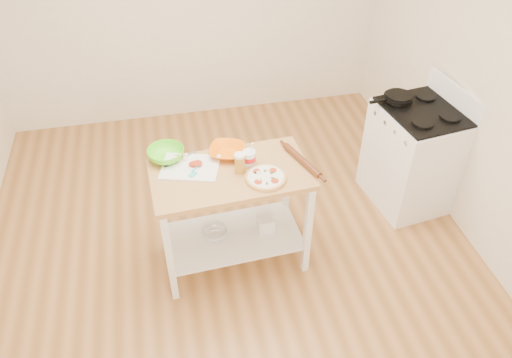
{
  "coord_description": "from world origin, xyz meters",
  "views": [
    {
      "loc": [
        -0.38,
        -2.73,
        3.11
      ],
      "look_at": [
        0.19,
        -0.1,
        0.86
      ],
      "focal_mm": 35.0,
      "sensor_mm": 36.0,
      "label": 1
    }
  ],
  "objects_px": {
    "knife": "(176,161)",
    "orange_bowl": "(227,151)",
    "yogurt_tub": "(249,158)",
    "cutting_board": "(190,166)",
    "skillet": "(398,97)",
    "shelf_glass_bowl": "(215,233)",
    "pizza": "(266,177)",
    "rolling_pin": "(302,161)",
    "gas_stove": "(413,156)",
    "green_bowl": "(166,154)",
    "shelf_bin": "(265,224)",
    "prep_island": "(232,199)",
    "spatula": "(195,171)",
    "beer_pint": "(240,163)"
  },
  "relations": [
    {
      "from": "pizza",
      "to": "knife",
      "type": "xyz_separation_m",
      "value": [
        -0.59,
        0.32,
        0.0
      ]
    },
    {
      "from": "yogurt_tub",
      "to": "skillet",
      "type": "bearing_deg",
      "value": 20.98
    },
    {
      "from": "shelf_glass_bowl",
      "to": "pizza",
      "type": "bearing_deg",
      "value": -23.2
    },
    {
      "from": "gas_stove",
      "to": "green_bowl",
      "type": "relative_size",
      "value": 4.19
    },
    {
      "from": "pizza",
      "to": "rolling_pin",
      "type": "xyz_separation_m",
      "value": [
        0.3,
        0.12,
        0.01
      ]
    },
    {
      "from": "gas_stove",
      "to": "skillet",
      "type": "relative_size",
      "value": 2.83
    },
    {
      "from": "shelf_bin",
      "to": "shelf_glass_bowl",
      "type": "bearing_deg",
      "value": 177.79
    },
    {
      "from": "gas_stove",
      "to": "shelf_bin",
      "type": "height_order",
      "value": "gas_stove"
    },
    {
      "from": "pizza",
      "to": "rolling_pin",
      "type": "bearing_deg",
      "value": 21.84
    },
    {
      "from": "skillet",
      "to": "shelf_glass_bowl",
      "type": "distance_m",
      "value": 1.87
    },
    {
      "from": "pizza",
      "to": "green_bowl",
      "type": "relative_size",
      "value": 1.07
    },
    {
      "from": "skillet",
      "to": "pizza",
      "type": "distance_m",
      "value": 1.48
    },
    {
      "from": "skillet",
      "to": "cutting_board",
      "type": "bearing_deg",
      "value": -171.67
    },
    {
      "from": "gas_stove",
      "to": "shelf_glass_bowl",
      "type": "xyz_separation_m",
      "value": [
        -1.81,
        -0.38,
        -0.18
      ]
    },
    {
      "from": "orange_bowl",
      "to": "green_bowl",
      "type": "height_order",
      "value": "green_bowl"
    },
    {
      "from": "skillet",
      "to": "yogurt_tub",
      "type": "distance_m",
      "value": 1.47
    },
    {
      "from": "cutting_board",
      "to": "yogurt_tub",
      "type": "xyz_separation_m",
      "value": [
        0.42,
        -0.06,
        0.05
      ]
    },
    {
      "from": "skillet",
      "to": "rolling_pin",
      "type": "xyz_separation_m",
      "value": [
        -1.0,
        -0.59,
        -0.05
      ]
    },
    {
      "from": "spatula",
      "to": "yogurt_tub",
      "type": "relative_size",
      "value": 0.7
    },
    {
      "from": "rolling_pin",
      "to": "skillet",
      "type": "bearing_deg",
      "value": 30.77
    },
    {
      "from": "spatula",
      "to": "green_bowl",
      "type": "height_order",
      "value": "green_bowl"
    },
    {
      "from": "rolling_pin",
      "to": "shelf_glass_bowl",
      "type": "distance_m",
      "value": 0.91
    },
    {
      "from": "pizza",
      "to": "knife",
      "type": "distance_m",
      "value": 0.67
    },
    {
      "from": "gas_stove",
      "to": "beer_pint",
      "type": "bearing_deg",
      "value": -173.37
    },
    {
      "from": "cutting_board",
      "to": "knife",
      "type": "distance_m",
      "value": 0.12
    },
    {
      "from": "pizza",
      "to": "beer_pint",
      "type": "bearing_deg",
      "value": 143.37
    },
    {
      "from": "skillet",
      "to": "green_bowl",
      "type": "bearing_deg",
      "value": -176.6
    },
    {
      "from": "prep_island",
      "to": "knife",
      "type": "height_order",
      "value": "knife"
    },
    {
      "from": "beer_pint",
      "to": "rolling_pin",
      "type": "xyz_separation_m",
      "value": [
        0.45,
        0.0,
        -0.05
      ]
    },
    {
      "from": "knife",
      "to": "shelf_glass_bowl",
      "type": "xyz_separation_m",
      "value": [
        0.23,
        -0.16,
        -0.63
      ]
    },
    {
      "from": "green_bowl",
      "to": "shelf_bin",
      "type": "height_order",
      "value": "green_bowl"
    },
    {
      "from": "pizza",
      "to": "yogurt_tub",
      "type": "bearing_deg",
      "value": 112.37
    },
    {
      "from": "rolling_pin",
      "to": "gas_stove",
      "type": "bearing_deg",
      "value": 19.73
    },
    {
      "from": "pizza",
      "to": "shelf_bin",
      "type": "xyz_separation_m",
      "value": [
        0.04,
        0.14,
        -0.59
      ]
    },
    {
      "from": "prep_island",
      "to": "beer_pint",
      "type": "relative_size",
      "value": 7.55
    },
    {
      "from": "skillet",
      "to": "knife",
      "type": "bearing_deg",
      "value": -174.54
    },
    {
      "from": "spatula",
      "to": "beer_pint",
      "type": "distance_m",
      "value": 0.32
    },
    {
      "from": "skillet",
      "to": "shelf_glass_bowl",
      "type": "relative_size",
      "value": 2.02
    },
    {
      "from": "knife",
      "to": "beer_pint",
      "type": "height_order",
      "value": "beer_pint"
    },
    {
      "from": "cutting_board",
      "to": "shelf_bin",
      "type": "relative_size",
      "value": 3.82
    },
    {
      "from": "green_bowl",
      "to": "yogurt_tub",
      "type": "distance_m",
      "value": 0.6
    },
    {
      "from": "gas_stove",
      "to": "beer_pint",
      "type": "height_order",
      "value": "gas_stove"
    },
    {
      "from": "pizza",
      "to": "rolling_pin",
      "type": "relative_size",
      "value": 0.68
    },
    {
      "from": "prep_island",
      "to": "skillet",
      "type": "height_order",
      "value": "skillet"
    },
    {
      "from": "yogurt_tub",
      "to": "cutting_board",
      "type": "bearing_deg",
      "value": 172.47
    },
    {
      "from": "cutting_board",
      "to": "orange_bowl",
      "type": "xyz_separation_m",
      "value": [
        0.28,
        0.09,
        0.02
      ]
    },
    {
      "from": "skillet",
      "to": "spatula",
      "type": "height_order",
      "value": "skillet"
    },
    {
      "from": "knife",
      "to": "orange_bowl",
      "type": "xyz_separation_m",
      "value": [
        0.38,
        0.01,
        0.01
      ]
    },
    {
      "from": "knife",
      "to": "orange_bowl",
      "type": "height_order",
      "value": "orange_bowl"
    },
    {
      "from": "gas_stove",
      "to": "shelf_glass_bowl",
      "type": "distance_m",
      "value": 1.86
    }
  ]
}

